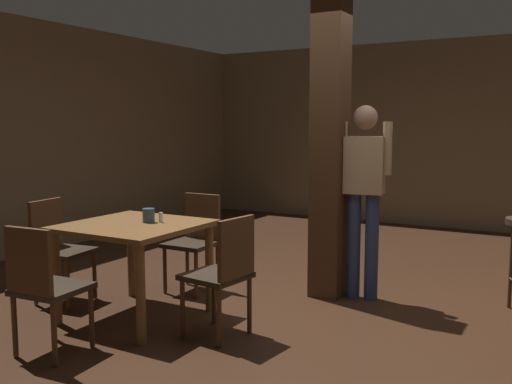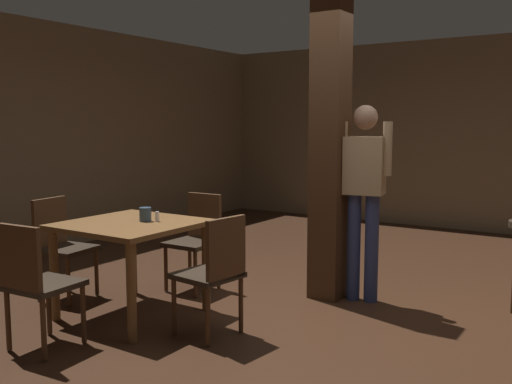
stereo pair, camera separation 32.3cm
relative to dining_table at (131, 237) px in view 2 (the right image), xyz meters
The scene contains 12 objects.
ground_plane 1.73m from the dining_table, 35.13° to the left, with size 10.80×10.80×0.00m, color #382114.
wall_back 5.63m from the dining_table, 76.37° to the left, with size 8.00×0.10×2.80m, color #756047.
wall_left 2.94m from the dining_table, 160.98° to the left, with size 0.10×9.00×2.80m, color #756047.
pillar 1.89m from the dining_table, 49.83° to the left, with size 0.28×0.28×2.80m, color #422816.
dining_table is the anchor object (origin of this frame).
chair_north 0.89m from the dining_table, 92.29° to the left, with size 0.42×0.42×0.89m.
chair_east 0.87m from the dining_table, ahead, with size 0.47×0.47×0.89m.
chair_west 0.89m from the dining_table, behind, with size 0.47×0.47×0.89m.
chair_south 0.92m from the dining_table, 89.52° to the right, with size 0.45×0.45×0.89m.
napkin_cup 0.21m from the dining_table, 53.29° to the left, with size 0.10×0.10×0.11m, color #33475B.
salt_shaker 0.27m from the dining_table, 39.62° to the left, with size 0.03×0.03×0.08m, color silver.
standing_person 2.02m from the dining_table, 44.49° to the left, with size 0.47×0.25×1.72m.
Camera 2 is at (2.02, -4.16, 1.56)m, focal length 40.00 mm.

